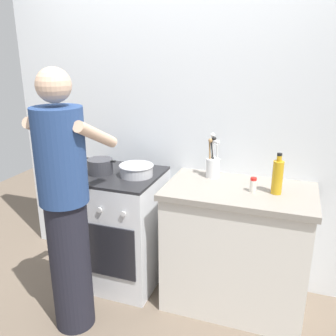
% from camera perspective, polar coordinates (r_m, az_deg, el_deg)
% --- Properties ---
extents(ground, '(6.00, 6.00, 0.00)m').
position_cam_1_polar(ground, '(2.92, -1.82, -19.65)').
color(ground, '#6B5B4C').
extents(back_wall, '(3.20, 0.10, 2.50)m').
position_cam_1_polar(back_wall, '(2.77, 5.59, 6.90)').
color(back_wall, silver).
rests_on(back_wall, ground).
extents(countertop, '(1.00, 0.60, 0.90)m').
position_cam_1_polar(countertop, '(2.67, 10.63, -12.19)').
color(countertop, silver).
rests_on(countertop, ground).
extents(stove_range, '(0.60, 0.62, 0.90)m').
position_cam_1_polar(stove_range, '(2.91, -7.36, -9.36)').
color(stove_range, silver).
rests_on(stove_range, ground).
extents(pot, '(0.26, 0.19, 0.11)m').
position_cam_1_polar(pot, '(2.76, -10.64, 0.28)').
color(pot, '#38383D').
rests_on(pot, stove_range).
extents(mixing_bowl, '(0.26, 0.26, 0.09)m').
position_cam_1_polar(mixing_bowl, '(2.67, -5.01, -0.26)').
color(mixing_bowl, '#B7B7BC').
rests_on(mixing_bowl, stove_range).
extents(utensil_crock, '(0.10, 0.10, 0.33)m').
position_cam_1_polar(utensil_crock, '(2.63, 7.10, 0.67)').
color(utensil_crock, silver).
rests_on(utensil_crock, countertop).
extents(spice_bottle, '(0.04, 0.04, 0.10)m').
position_cam_1_polar(spice_bottle, '(2.42, 13.27, -2.61)').
color(spice_bottle, silver).
rests_on(spice_bottle, countertop).
extents(oil_bottle, '(0.07, 0.07, 0.27)m').
position_cam_1_polar(oil_bottle, '(2.41, 16.87, -1.30)').
color(oil_bottle, gold).
rests_on(oil_bottle, countertop).
extents(person, '(0.41, 0.50, 1.70)m').
position_cam_1_polar(person, '(2.33, -15.82, -5.97)').
color(person, black).
rests_on(person, ground).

